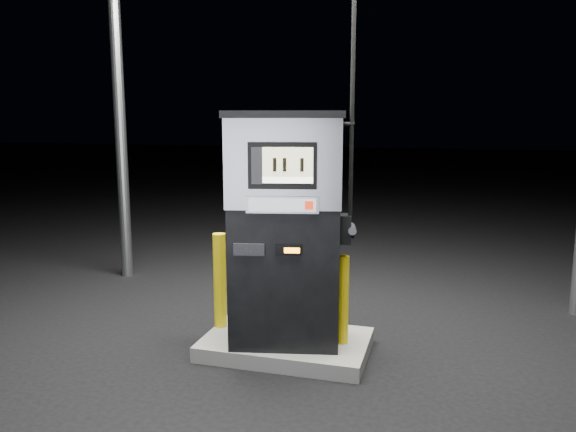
# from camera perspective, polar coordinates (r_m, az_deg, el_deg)

# --- Properties ---
(ground) EXTENTS (80.00, 80.00, 0.00)m
(ground) POSITION_cam_1_polar(r_m,az_deg,el_deg) (5.71, -0.17, -13.62)
(ground) COLOR black
(ground) RESTS_ON ground
(pump_island) EXTENTS (1.60, 1.00, 0.15)m
(pump_island) POSITION_cam_1_polar(r_m,az_deg,el_deg) (5.68, -0.17, -12.92)
(pump_island) COLOR slate
(pump_island) RESTS_ON ground
(fuel_dispenser) EXTENTS (1.26, 0.86, 4.55)m
(fuel_dispenser) POSITION_cam_1_polar(r_m,az_deg,el_deg) (5.23, -0.27, -1.15)
(fuel_dispenser) COLOR black
(fuel_dispenser) RESTS_ON pump_island
(bollard_left) EXTENTS (0.14, 0.14, 0.98)m
(bollard_left) POSITION_cam_1_polar(r_m,az_deg,el_deg) (5.82, -6.94, -6.52)
(bollard_left) COLOR yellow
(bollard_left) RESTS_ON pump_island
(bollard_right) EXTENTS (0.15, 0.15, 0.86)m
(bollard_right) POSITION_cam_1_polar(r_m,az_deg,el_deg) (5.41, 5.57, -8.46)
(bollard_right) COLOR yellow
(bollard_right) RESTS_ON pump_island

